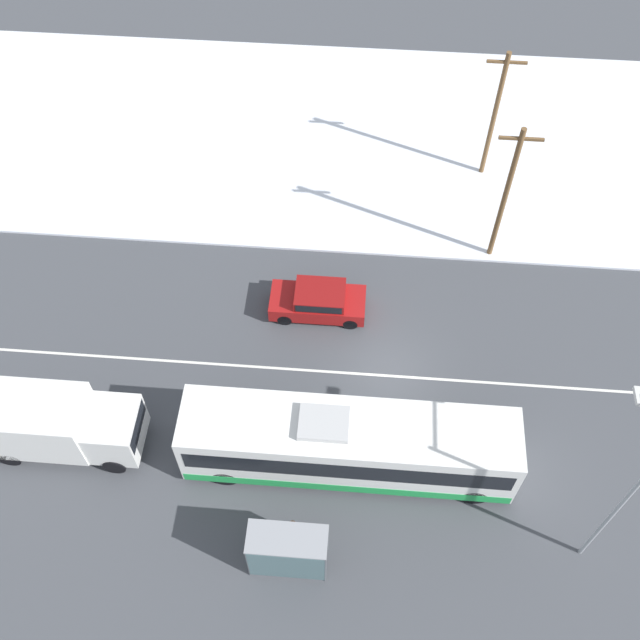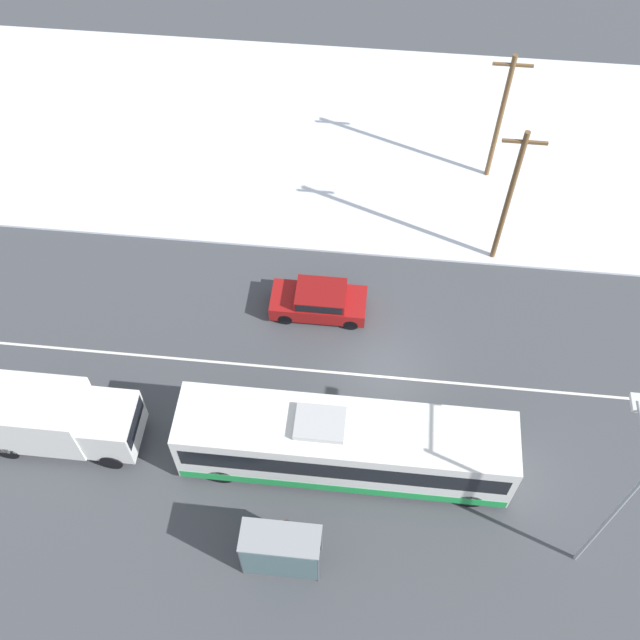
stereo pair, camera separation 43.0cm
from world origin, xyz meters
TOP-DOWN VIEW (x-y plane):
  - ground_plane at (0.00, 0.00)m, footprint 120.00×120.00m
  - snow_lot at (0.00, 14.60)m, footprint 80.00×15.99m
  - lane_marking_center at (0.00, 0.00)m, footprint 60.00×0.12m
  - city_bus at (-1.40, -4.10)m, footprint 12.37×2.57m
  - box_truck at (-12.67, -4.08)m, footprint 6.40×2.30m
  - sedan_car at (-3.10, 3.14)m, footprint 4.17×1.80m
  - pedestrian_at_stop at (-3.17, -7.26)m, footprint 0.60×0.27m
  - bus_shelter at (-3.26, -8.36)m, footprint 2.75×1.20m
  - streetlamp at (7.22, -6.41)m, footprint 0.36×2.63m
  - utility_pole_roadside at (4.65, 7.09)m, footprint 1.80×0.24m
  - utility_pole_snowlot at (4.52, 12.59)m, footprint 1.80×0.24m

SIDE VIEW (x-z plane):
  - ground_plane at x=0.00m, z-range 0.00..0.00m
  - lane_marking_center at x=0.00m, z-range 0.00..0.00m
  - snow_lot at x=0.00m, z-range 0.00..0.12m
  - sedan_car at x=-3.10m, z-range 0.07..1.52m
  - pedestrian_at_stop at x=-3.17m, z-range 0.19..1.85m
  - box_truck at x=-12.67m, z-range 0.15..3.07m
  - city_bus at x=-1.40m, z-range -0.04..3.27m
  - bus_shelter at x=-3.26m, z-range 0.47..2.87m
  - utility_pole_snowlot at x=4.52m, z-range 0.18..7.31m
  - utility_pole_roadside at x=4.65m, z-range 0.18..7.70m
  - streetlamp at x=7.22m, z-range 0.99..8.63m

